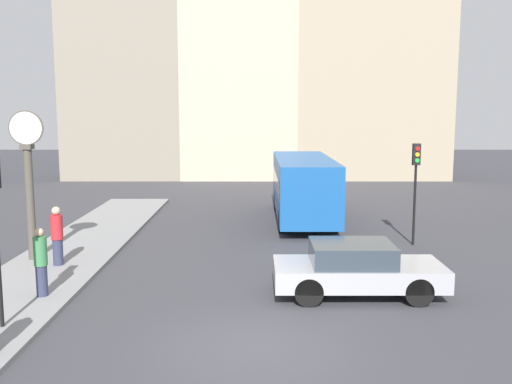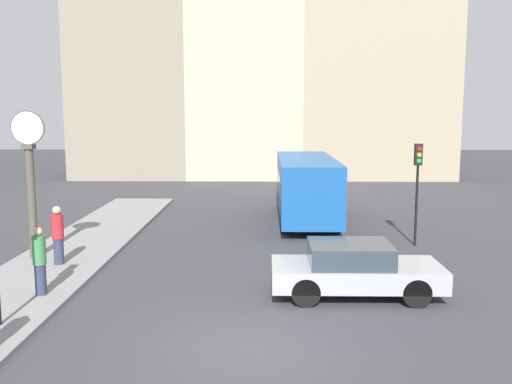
{
  "view_description": "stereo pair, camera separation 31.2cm",
  "coord_description": "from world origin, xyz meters",
  "px_view_note": "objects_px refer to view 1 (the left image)",
  "views": [
    {
      "loc": [
        -0.02,
        -11.08,
        4.79
      ],
      "look_at": [
        -0.06,
        8.94,
        1.93
      ],
      "focal_mm": 40.0,
      "sensor_mm": 36.0,
      "label": 1
    },
    {
      "loc": [
        0.29,
        -11.08,
        4.79
      ],
      "look_at": [
        -0.06,
        8.94,
        1.93
      ],
      "focal_mm": 40.0,
      "sensor_mm": 36.0,
      "label": 2
    }
  ],
  "objects_px": {
    "pedestrian_green_hoodie": "(42,262)",
    "pedestrian_red_top": "(58,236)",
    "traffic_light_far": "(417,173)",
    "bus_distant": "(304,185)",
    "sedan_car": "(357,269)",
    "street_clock": "(30,181)"
  },
  "relations": [
    {
      "from": "traffic_light_far",
      "to": "pedestrian_green_hoodie",
      "type": "bearing_deg",
      "value": -151.2
    },
    {
      "from": "pedestrian_red_top",
      "to": "traffic_light_far",
      "type": "bearing_deg",
      "value": 15.14
    },
    {
      "from": "sedan_car",
      "to": "traffic_light_far",
      "type": "xyz_separation_m",
      "value": [
        3.06,
        5.7,
        1.9
      ]
    },
    {
      "from": "bus_distant",
      "to": "pedestrian_green_hoodie",
      "type": "xyz_separation_m",
      "value": [
        -7.52,
        -10.81,
        -0.56
      ]
    },
    {
      "from": "traffic_light_far",
      "to": "pedestrian_red_top",
      "type": "relative_size",
      "value": 2.02
    },
    {
      "from": "sedan_car",
      "to": "pedestrian_red_top",
      "type": "relative_size",
      "value": 2.43
    },
    {
      "from": "pedestrian_green_hoodie",
      "to": "traffic_light_far",
      "type": "bearing_deg",
      "value": 28.8
    },
    {
      "from": "bus_distant",
      "to": "pedestrian_red_top",
      "type": "height_order",
      "value": "bus_distant"
    },
    {
      "from": "pedestrian_green_hoodie",
      "to": "pedestrian_red_top",
      "type": "bearing_deg",
      "value": 101.58
    },
    {
      "from": "pedestrian_green_hoodie",
      "to": "pedestrian_red_top",
      "type": "xyz_separation_m",
      "value": [
        -0.6,
        2.94,
        0.03
      ]
    },
    {
      "from": "sedan_car",
      "to": "pedestrian_green_hoodie",
      "type": "distance_m",
      "value": 8.07
    },
    {
      "from": "pedestrian_green_hoodie",
      "to": "bus_distant",
      "type": "bearing_deg",
      "value": 55.17
    },
    {
      "from": "traffic_light_far",
      "to": "street_clock",
      "type": "xyz_separation_m",
      "value": [
        -12.77,
        -2.46,
        0.01
      ]
    },
    {
      "from": "street_clock",
      "to": "pedestrian_green_hoodie",
      "type": "xyz_separation_m",
      "value": [
        1.65,
        -3.65,
        -1.61
      ]
    },
    {
      "from": "traffic_light_far",
      "to": "pedestrian_red_top",
      "type": "distance_m",
      "value": 12.24
    },
    {
      "from": "bus_distant",
      "to": "street_clock",
      "type": "xyz_separation_m",
      "value": [
        -9.17,
        -7.15,
        1.05
      ]
    },
    {
      "from": "bus_distant",
      "to": "pedestrian_red_top",
      "type": "relative_size",
      "value": 4.62
    },
    {
      "from": "traffic_light_far",
      "to": "bus_distant",
      "type": "bearing_deg",
      "value": 127.41
    },
    {
      "from": "sedan_car",
      "to": "pedestrian_green_hoodie",
      "type": "xyz_separation_m",
      "value": [
        -8.05,
        -0.41,
        0.29
      ]
    },
    {
      "from": "sedan_car",
      "to": "street_clock",
      "type": "xyz_separation_m",
      "value": [
        -9.71,
        3.24,
        1.9
      ]
    },
    {
      "from": "sedan_car",
      "to": "bus_distant",
      "type": "relative_size",
      "value": 0.53
    },
    {
      "from": "street_clock",
      "to": "bus_distant",
      "type": "bearing_deg",
      "value": 37.95
    }
  ]
}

